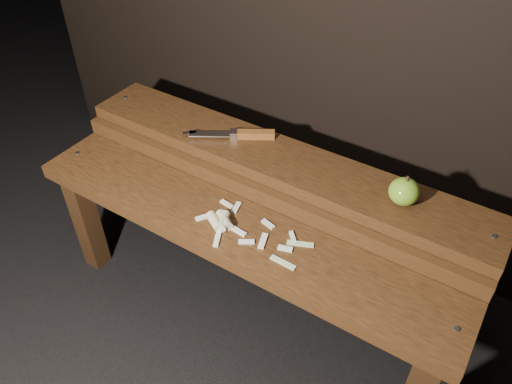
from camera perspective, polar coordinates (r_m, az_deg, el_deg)
The scene contains 6 objects.
ground at distance 1.60m, azimuth -1.19°, elevation -13.45°, with size 60.00×60.00×0.00m, color black.
bench_front_tier at distance 1.30m, azimuth -2.91°, elevation -6.19°, with size 1.20×0.20×0.42m.
bench_rear_tier at distance 1.39m, azimuth 2.35°, elevation 1.28°, with size 1.20×0.21×0.50m.
apple at distance 1.23m, azimuth 16.56°, elevation 0.06°, with size 0.07×0.07×0.08m.
knife at distance 1.40m, azimuth -1.39°, elevation 6.61°, with size 0.23×0.15×0.02m.
apple_scraps at distance 1.24m, azimuth -3.07°, elevation -3.68°, with size 0.30×0.16×0.03m.
Camera 1 is at (0.53, -0.77, 1.30)m, focal length 35.00 mm.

